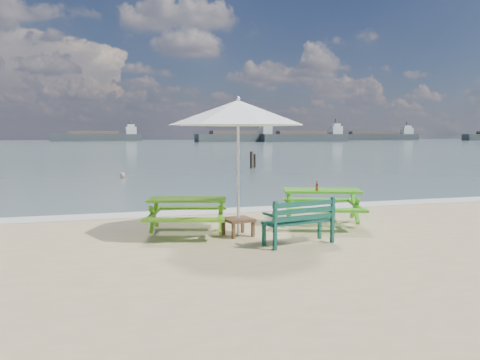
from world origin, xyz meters
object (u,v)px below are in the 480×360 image
object	(u,v)px
side_table	(238,227)
swimmer	(123,189)
picnic_table_right	(322,208)
beer_bottle	(317,187)
patio_umbrella	(238,113)
park_bench	(298,230)
picnic_table_left	(187,217)

from	to	relation	value
side_table	swimmer	xyz separation A→B (m)	(-1.89, 13.84, -0.73)
side_table	swimmer	world-z (taller)	side_table
picnic_table_right	beer_bottle	world-z (taller)	beer_bottle
picnic_table_right	patio_umbrella	xyz separation A→B (m)	(-2.16, -0.57, 2.12)
park_bench	beer_bottle	xyz separation A→B (m)	(1.03, 1.39, 0.64)
park_bench	swimmer	bearing A→B (deg)	100.65
picnic_table_right	patio_umbrella	size ratio (longest dim) A/B	0.71
picnic_table_left	patio_umbrella	bearing A→B (deg)	-23.88
picnic_table_right	side_table	world-z (taller)	picnic_table_right
picnic_table_right	patio_umbrella	world-z (taller)	patio_umbrella
beer_bottle	patio_umbrella	bearing A→B (deg)	-169.34
swimmer	park_bench	bearing A→B (deg)	-79.35
picnic_table_right	park_bench	distance (m)	2.04
park_bench	patio_umbrella	bearing A→B (deg)	131.23
park_bench	beer_bottle	distance (m)	1.85
patio_umbrella	side_table	bearing A→B (deg)	0.00
swimmer	side_table	bearing A→B (deg)	-82.21
picnic_table_right	beer_bottle	size ratio (longest dim) A/B	10.10
picnic_table_right	swimmer	xyz separation A→B (m)	(-4.05, 13.26, -0.94)
park_bench	patio_umbrella	size ratio (longest dim) A/B	0.44
picnic_table_left	picnic_table_right	distance (m)	3.15
picnic_table_left	side_table	xyz separation A→B (m)	(0.98, -0.43, -0.18)
patio_umbrella	park_bench	bearing A→B (deg)	-48.77
picnic_table_right	park_bench	xyz separation A→B (m)	(-1.26, -1.60, -0.13)
patio_umbrella	swimmer	world-z (taller)	patio_umbrella
swimmer	beer_bottle	bearing A→B (deg)	-74.16
park_bench	swimmer	size ratio (longest dim) A/B	0.90
picnic_table_left	side_table	distance (m)	1.09
side_table	beer_bottle	size ratio (longest dim) A/B	2.83
side_table	beer_bottle	bearing A→B (deg)	10.66
park_bench	picnic_table_left	bearing A→B (deg)	142.14
picnic_table_left	beer_bottle	bearing A→B (deg)	-1.40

